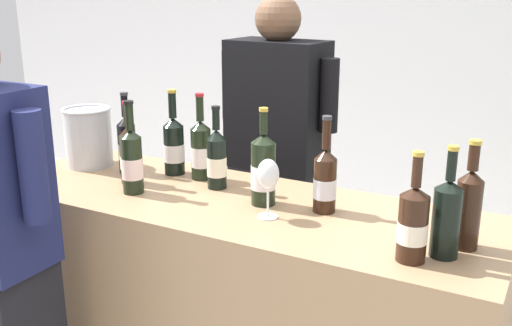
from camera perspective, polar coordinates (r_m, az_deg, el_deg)
wall_back at (r=4.42m, az=15.54°, el=11.92°), size 8.00×0.10×2.80m
counter at (r=2.31m, az=-2.08°, el=-15.23°), size 1.85×0.62×0.99m
wine_bottle_0 at (r=2.19m, az=-3.78°, el=0.38°), size 0.07×0.07×0.31m
wine_bottle_1 at (r=2.30m, az=-5.30°, el=1.27°), size 0.08×0.08×0.34m
wine_bottle_2 at (r=1.97m, az=6.62°, el=-1.62°), size 0.08×0.08×0.32m
wine_bottle_3 at (r=2.02m, az=0.71°, el=-0.68°), size 0.09×0.09×0.34m
wine_bottle_4 at (r=2.38m, az=-7.87°, el=1.69°), size 0.08×0.08×0.34m
wine_bottle_5 at (r=2.29m, az=-12.03°, el=0.85°), size 0.07×0.07×0.32m
wine_bottle_6 at (r=1.79m, az=19.68°, el=-3.90°), size 0.07×0.07×0.32m
wine_bottle_7 at (r=2.18m, az=-11.79°, el=0.22°), size 0.08×0.08×0.34m
wine_bottle_8 at (r=1.67m, az=14.79°, el=-5.64°), size 0.08×0.08×0.31m
wine_bottle_9 at (r=2.43m, az=-12.26°, el=1.77°), size 0.07×0.07×0.33m
wine_bottle_10 at (r=1.71m, az=17.80°, el=-4.87°), size 0.08×0.08×0.32m
wine_glass at (r=1.90m, az=1.17°, el=-1.30°), size 0.07×0.07×0.20m
ice_bucket at (r=2.56m, az=-15.76°, el=2.46°), size 0.20×0.20×0.24m
person_server at (r=2.80m, az=1.97°, el=-2.07°), size 0.59×0.27×1.68m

